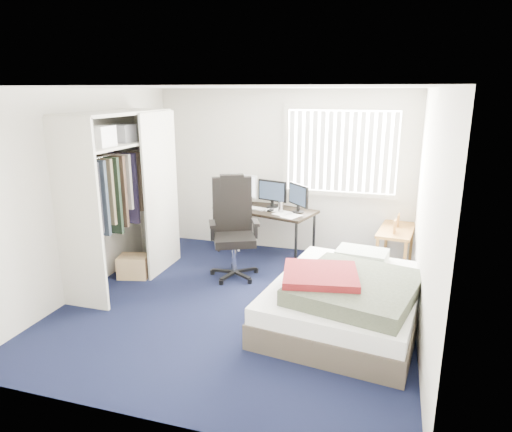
{
  "coord_description": "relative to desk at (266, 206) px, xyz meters",
  "views": [
    {
      "loc": [
        1.63,
        -4.72,
        2.47
      ],
      "look_at": [
        0.08,
        0.4,
        0.99
      ],
      "focal_mm": 32.0,
      "sensor_mm": 36.0,
      "label": 1
    }
  ],
  "objects": [
    {
      "name": "ground",
      "position": [
        0.16,
        -1.75,
        -0.77
      ],
      "size": [
        4.2,
        4.2,
        0.0
      ],
      "primitive_type": "plane",
      "color": "black",
      "rests_on": "ground"
    },
    {
      "name": "nightstand",
      "position": [
        1.91,
        -0.11,
        -0.23
      ],
      "size": [
        0.55,
        0.94,
        0.79
      ],
      "color": "brown",
      "rests_on": "ground"
    },
    {
      "name": "desk",
      "position": [
        0.0,
        0.0,
        0.0
      ],
      "size": [
        1.63,
        1.08,
        1.2
      ],
      "color": "black",
      "rests_on": "ground"
    },
    {
      "name": "pine_box",
      "position": [
        -1.49,
        -1.39,
        -0.62
      ],
      "size": [
        0.46,
        0.39,
        0.3
      ],
      "primitive_type": "cube",
      "rotation": [
        0.0,
        0.0,
        0.24
      ],
      "color": "tan",
      "rests_on": "ground"
    },
    {
      "name": "window_assembly",
      "position": [
        1.06,
        0.29,
        0.83
      ],
      "size": [
        1.72,
        0.09,
        1.32
      ],
      "color": "white",
      "rests_on": "ground"
    },
    {
      "name": "closet",
      "position": [
        -1.51,
        -1.49,
        0.58
      ],
      "size": [
        0.64,
        1.84,
        2.22
      ],
      "color": "beige",
      "rests_on": "ground"
    },
    {
      "name": "office_chair",
      "position": [
        -0.21,
        -0.9,
        -0.24
      ],
      "size": [
        0.85,
        0.85,
        1.37
      ],
      "color": "black",
      "rests_on": "ground"
    },
    {
      "name": "bed",
      "position": [
        1.42,
        -1.83,
        -0.48
      ],
      "size": [
        1.8,
        2.24,
        0.67
      ],
      "color": "#443A31",
      "rests_on": "ground"
    },
    {
      "name": "footstool",
      "position": [
        -0.56,
        0.1,
        -0.57
      ],
      "size": [
        0.35,
        0.29,
        0.26
      ],
      "color": "white",
      "rests_on": "ground"
    },
    {
      "name": "room_shell",
      "position": [
        0.16,
        -1.75,
        0.74
      ],
      "size": [
        4.2,
        4.2,
        4.2
      ],
      "color": "silver",
      "rests_on": "ground"
    }
  ]
}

